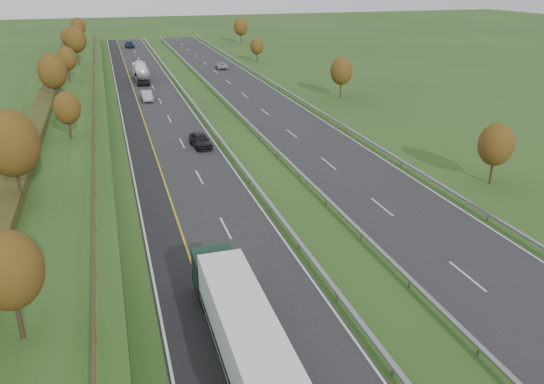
{
  "coord_description": "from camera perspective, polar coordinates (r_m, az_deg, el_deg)",
  "views": [
    {
      "loc": [
        -6.5,
        -14.58,
        18.95
      ],
      "look_at": [
        5.51,
        24.12,
        2.2
      ],
      "focal_mm": 35.0,
      "sensor_mm": 36.0,
      "label": 1
    }
  ],
  "objects": [
    {
      "name": "embankment_left",
      "position": [
        76.98,
        -21.77,
        7.38
      ],
      "size": [
        12.0,
        200.0,
        2.0
      ],
      "primitive_type": "cube",
      "color": "#294D1B",
      "rests_on": "ground"
    },
    {
      "name": "road_tanker",
      "position": [
        105.27,
        -13.92,
        12.48
      ],
      "size": [
        2.4,
        11.22,
        3.46
      ],
      "color": "silver",
      "rests_on": "near_carriageway"
    },
    {
      "name": "box_lorry",
      "position": [
        27.41,
        -3.15,
        -14.91
      ],
      "size": [
        2.58,
        16.28,
        4.06
      ],
      "color": "black",
      "rests_on": "near_carriageway"
    },
    {
      "name": "car_small_far",
      "position": [
        156.19,
        -15.08,
        15.06
      ],
      "size": [
        2.54,
        5.47,
        1.55
      ],
      "primitive_type": "imported",
      "rotation": [
        0.0,
        0.0,
        0.07
      ],
      "color": "#121F38",
      "rests_on": "near_carriageway"
    },
    {
      "name": "near_carriageway",
      "position": [
        77.22,
        -12.0,
        7.78
      ],
      "size": [
        10.5,
        200.0,
        0.04
      ],
      "primitive_type": "cube",
      "color": "#242427",
      "rests_on": "ground"
    },
    {
      "name": "car_oncoming",
      "position": [
        117.25,
        -5.44,
        13.4
      ],
      "size": [
        2.53,
        4.84,
        1.3
      ],
      "primitive_type": "imported",
      "rotation": [
        0.0,
        0.0,
        3.06
      ],
      "color": "#B5B5BA",
      "rests_on": "far_carriageway"
    },
    {
      "name": "hedge_left",
      "position": [
        76.83,
        -23.43,
        8.3
      ],
      "size": [
        2.2,
        180.0,
        1.1
      ],
      "primitive_type": "cube",
      "color": "#343C18",
      "rests_on": "embankment_left"
    },
    {
      "name": "far_carriageway",
      "position": [
        80.31,
        -0.1,
        8.83
      ],
      "size": [
        10.5,
        200.0,
        0.04
      ],
      "primitive_type": "cube",
      "color": "#242427",
      "rests_on": "ground"
    },
    {
      "name": "ground",
      "position": [
        73.56,
        -5.33,
        7.43
      ],
      "size": [
        400.0,
        400.0,
        0.0
      ],
      "primitive_type": "plane",
      "color": "#294D1B",
      "rests_on": "ground"
    },
    {
      "name": "hard_shoulder",
      "position": [
        76.99,
        -14.79,
        7.49
      ],
      "size": [
        3.0,
        200.0,
        0.04
      ],
      "primitive_type": "cube",
      "color": "black",
      "rests_on": "ground"
    },
    {
      "name": "outer_barrier_far",
      "position": [
        82.02,
        3.83,
        9.5
      ],
      "size": [
        0.32,
        200.0,
        0.71
      ],
      "color": "gray",
      "rests_on": "ground"
    },
    {
      "name": "median_barrier_near",
      "position": [
        77.76,
        -7.82,
        8.61
      ],
      "size": [
        0.32,
        200.0,
        0.71
      ],
      "color": "gray",
      "rests_on": "ground"
    },
    {
      "name": "car_silver_mid",
      "position": [
        88.63,
        -13.33,
        10.05
      ],
      "size": [
        1.75,
        4.68,
        1.53
      ],
      "primitive_type": "imported",
      "rotation": [
        0.0,
        0.0,
        0.03
      ],
      "color": "#A0A1A5",
      "rests_on": "near_carriageway"
    },
    {
      "name": "car_dark_near",
      "position": [
        62.96,
        -7.7,
        5.56
      ],
      "size": [
        2.34,
        4.95,
        1.64
      ],
      "primitive_type": "imported",
      "rotation": [
        0.0,
        0.0,
        0.09
      ],
      "color": "black",
      "rests_on": "near_carriageway"
    },
    {
      "name": "trees_left",
      "position": [
        72.57,
        -22.24,
        10.85
      ],
      "size": [
        6.64,
        164.3,
        7.66
      ],
      "color": "#2D2116",
      "rests_on": "embankment_left"
    },
    {
      "name": "fence_left",
      "position": [
        75.95,
        -18.57,
        8.97
      ],
      "size": [
        0.12,
        189.06,
        1.2
      ],
      "color": "#422B19",
      "rests_on": "embankment_left"
    },
    {
      "name": "trees_far",
      "position": [
        110.93,
        2.08,
        14.83
      ],
      "size": [
        8.45,
        118.6,
        7.12
      ],
      "color": "#2D2116",
      "rests_on": "ground"
    },
    {
      "name": "lane_markings",
      "position": [
        77.9,
        -7.27,
        8.24
      ],
      "size": [
        26.75,
        200.0,
        0.01
      ],
      "color": "silver",
      "rests_on": "near_carriageway"
    },
    {
      "name": "median_barrier_far",
      "position": [
        78.72,
        -4.12,
        8.93
      ],
      "size": [
        0.32,
        200.0,
        0.71
      ],
      "color": "gray",
      "rests_on": "ground"
    }
  ]
}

